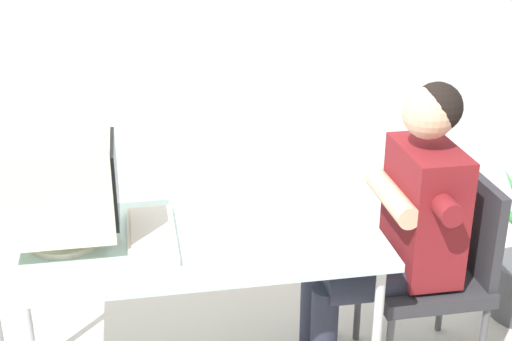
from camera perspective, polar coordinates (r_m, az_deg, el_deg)
The scene contains 5 objects.
desk at distance 2.75m, azimuth -5.34°, elevation -6.18°, with size 1.45×0.68×0.73m.
crt_monitor at distance 2.67m, azimuth -15.16°, elevation -1.03°, with size 0.39×0.37×0.41m.
keyboard at distance 2.72m, azimuth -8.24°, elevation -5.04°, with size 0.18×0.45×0.03m.
office_chair at distance 3.11m, azimuth 14.20°, elevation -7.13°, with size 0.46×0.46×0.86m.
person_seated at distance 2.94m, azimuth 11.16°, elevation -4.12°, with size 0.71×0.58×1.27m.
Camera 1 is at (-0.17, -2.39, 2.02)m, focal length 50.73 mm.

